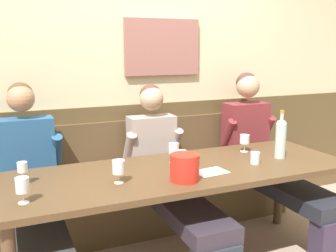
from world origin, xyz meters
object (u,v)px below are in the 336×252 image
object	(u,v)px
wine_glass_center_front	(22,186)
wine_glass_near_bucket	(22,168)
wine_glass_mid_right	(245,140)
wine_glass_left_end	(174,149)
wall_bench	(147,197)
wine_glass_by_bottle	(182,156)
person_right_seat	(30,192)
ice_bucket	(185,167)
dining_table	(182,179)
person_left_seat	(169,174)
wine_bottle_green_tall	(281,137)
person_center_right_seat	(267,155)
water_tumbler_center	(255,158)
wine_glass_mid_left	(119,168)

from	to	relation	value
wine_glass_center_front	wine_glass_near_bucket	bearing A→B (deg)	86.99
wine_glass_mid_right	wine_glass_left_end	xyz separation A→B (m)	(-0.63, -0.06, 0.00)
wall_bench	wine_glass_near_bucket	world-z (taller)	wall_bench
wine_glass_by_bottle	wine_glass_left_end	xyz separation A→B (m)	(0.02, 0.16, 0.01)
wall_bench	person_right_seat	world-z (taller)	person_right_seat
person_right_seat	wine_glass_by_bottle	bearing A→B (deg)	-19.76
person_right_seat	ice_bucket	bearing A→B (deg)	-32.00
dining_table	wine_glass_by_bottle	size ratio (longest dim) A/B	17.74
person_left_seat	wine_bottle_green_tall	bearing A→B (deg)	-26.65
wine_glass_left_end	wine_glass_mid_right	bearing A→B (deg)	5.21
wine_glass_near_bucket	wine_glass_by_bottle	bearing A→B (deg)	-6.61
person_center_right_seat	ice_bucket	size ratio (longest dim) A/B	7.37
ice_bucket	water_tumbler_center	size ratio (longest dim) A/B	2.16
person_left_seat	ice_bucket	size ratio (longest dim) A/B	7.06
dining_table	wine_glass_mid_right	world-z (taller)	wine_glass_mid_right
wine_glass_by_bottle	wine_glass_mid_right	xyz separation A→B (m)	(0.65, 0.22, 0.00)
dining_table	wine_glass_near_bucket	xyz separation A→B (m)	(-1.01, 0.10, 0.18)
dining_table	wine_glass_center_front	bearing A→B (deg)	-168.68
wine_bottle_green_tall	wine_glass_mid_right	size ratio (longest dim) A/B	2.63
ice_bucket	wine_glass_mid_right	distance (m)	0.84
wall_bench	person_right_seat	xyz separation A→B (m)	(-0.97, -0.38, 0.34)
person_right_seat	wall_bench	bearing A→B (deg)	21.72
wine_glass_by_bottle	wine_glass_left_end	bearing A→B (deg)	84.25
wine_glass_near_bucket	wine_glass_left_end	xyz separation A→B (m)	(1.01, 0.04, -0.00)
wall_bench	wine_glass_mid_right	size ratio (longest dim) A/B	19.60
ice_bucket	wine_glass_center_front	xyz separation A→B (m)	(-0.94, 0.01, 0.01)
ice_bucket	wine_bottle_green_tall	bearing A→B (deg)	11.28
dining_table	wine_glass_by_bottle	world-z (taller)	wine_glass_by_bottle
wine_glass_by_bottle	wine_glass_mid_right	size ratio (longest dim) A/B	0.98
person_right_seat	wine_glass_left_end	distance (m)	1.01
ice_bucket	person_left_seat	bearing A→B (deg)	76.57
wine_bottle_green_tall	wine_glass_center_front	world-z (taller)	wine_bottle_green_tall
wall_bench	wine_glass_center_front	world-z (taller)	wall_bench
dining_table	wine_glass_mid_right	bearing A→B (deg)	17.70
wine_glass_mid_left	wine_glass_left_end	distance (m)	0.54
wine_glass_center_front	wine_glass_by_bottle	xyz separation A→B (m)	(1.01, 0.19, -0.01)
person_right_seat	wine_glass_by_bottle	size ratio (longest dim) A/B	9.85
wine_glass_left_end	ice_bucket	bearing A→B (deg)	-104.25
wine_bottle_green_tall	wine_glass_left_end	world-z (taller)	wine_bottle_green_tall
wall_bench	person_center_right_seat	world-z (taller)	person_center_right_seat
wine_bottle_green_tall	wine_glass_by_bottle	world-z (taller)	wine_bottle_green_tall
wine_glass_mid_right	water_tumbler_center	size ratio (longest dim) A/B	1.62
wall_bench	dining_table	distance (m)	0.81
wine_glass_center_front	water_tumbler_center	xyz separation A→B (m)	(1.54, 0.10, -0.06)
dining_table	wine_glass_center_front	xyz separation A→B (m)	(-1.02, -0.21, 0.18)
dining_table	wine_glass_mid_left	size ratio (longest dim) A/B	16.55
ice_bucket	wine_glass_near_bucket	distance (m)	0.97
wall_bench	wine_glass_left_end	size ratio (longest dim) A/B	18.70
person_center_right_seat	wine_glass_center_front	world-z (taller)	person_center_right_seat
wine_glass_left_end	wine_glass_center_front	bearing A→B (deg)	-161.20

